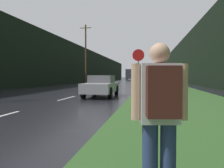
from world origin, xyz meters
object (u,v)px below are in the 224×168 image
at_px(hitchhiker_with_backpack, 160,113).
at_px(car_passing_near, 101,86).
at_px(delivery_truck, 130,74).
at_px(stop_sign, 138,71).

relative_size(hitchhiker_with_backpack, car_passing_near, 0.37).
distance_m(car_passing_near, delivery_truck, 70.21).
relative_size(hitchhiker_with_backpack, delivery_truck, 0.20).
xyz_separation_m(stop_sign, car_passing_near, (-2.57, 3.07, -0.92)).
xyz_separation_m(hitchhiker_with_backpack, delivery_truck, (-6.98, 82.96, 0.98)).
distance_m(hitchhiker_with_backpack, delivery_truck, 83.26).
height_order(stop_sign, delivery_truck, delivery_truck).
bearing_deg(stop_sign, delivery_truck, 94.94).
distance_m(stop_sign, delivery_truck, 73.44).
height_order(stop_sign, car_passing_near, stop_sign).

